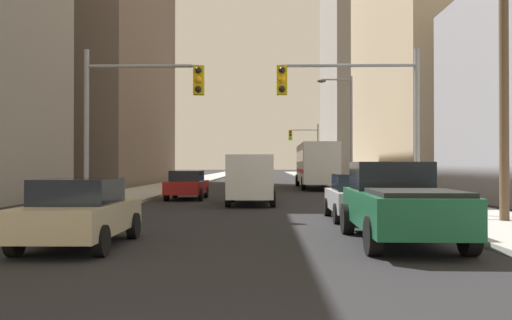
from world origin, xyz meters
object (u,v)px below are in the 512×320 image
cargo_van_white (251,176)px  traffic_signal_near_left (138,103)px  traffic_signal_near_right (355,101)px  city_bus (316,163)px  pickup_truck_green (398,203)px  sedan_navy (255,182)px  sedan_red (187,185)px  sedan_beige (80,212)px  sedan_silver (358,197)px  sedan_blue (258,177)px  traffic_signal_far_right (305,144)px

cargo_van_white → traffic_signal_near_left: (-3.97, -5.55, 2.78)m
traffic_signal_near_left → traffic_signal_near_right: (7.81, 0.00, 0.03)m
city_bus → pickup_truck_green: bearing=-91.6°
cargo_van_white → sedan_navy: (0.03, 8.79, -0.52)m
traffic_signal_near_left → traffic_signal_near_right: same height
pickup_truck_green → sedan_red: pickup_truck_green is taller
sedan_beige → sedan_silver: 9.47m
city_bus → traffic_signal_near_right: (-0.72, -22.68, 2.18)m
sedan_silver → traffic_signal_near_left: bearing=169.4°
city_bus → sedan_blue: bearing=140.5°
sedan_silver → traffic_signal_far_right: size_ratio=0.70×
sedan_beige → traffic_signal_far_right: 45.06m
sedan_beige → cargo_van_white: bearing=75.1°
traffic_signal_near_left → traffic_signal_near_right: size_ratio=1.00×
city_bus → traffic_signal_near_left: size_ratio=1.92×
pickup_truck_green → traffic_signal_near_right: 7.50m
city_bus → sedan_navy: 9.56m
cargo_van_white → sedan_red: (-3.50, 3.71, -0.52)m
sedan_red → traffic_signal_near_right: (7.34, -9.26, 3.33)m
cargo_van_white → sedan_navy: cargo_van_white is taller
cargo_van_white → sedan_blue: (0.03, 20.85, -0.52)m
sedan_red → city_bus: bearing=59.0°
sedan_silver → traffic_signal_near_left: size_ratio=0.70×
cargo_van_white → traffic_signal_near_right: size_ratio=0.87×
sedan_blue → traffic_signal_near_right: bearing=-81.8°
traffic_signal_near_left → traffic_signal_near_right: bearing=0.0°
sedan_navy → city_bus: bearing=61.5°
sedan_silver → traffic_signal_far_right: 38.19m
city_bus → sedan_silver: size_ratio=2.74×
traffic_signal_far_right → traffic_signal_near_right: bearing=-91.5°
traffic_signal_near_left → traffic_signal_near_right: 7.81m
traffic_signal_near_right → traffic_signal_near_left: bearing=-180.0°
traffic_signal_near_right → sedan_navy: bearing=104.9°
city_bus → sedan_blue: size_ratio=2.72×
city_bus → sedan_beige: (-8.06, -30.26, -1.16)m
cargo_van_white → sedan_silver: 7.94m
sedan_silver → traffic_signal_near_right: traffic_signal_near_right is taller
sedan_red → sedan_silver: bearing=-56.0°
pickup_truck_green → traffic_signal_far_right: 43.51m
traffic_signal_near_right → traffic_signal_far_right: same height
cargo_van_white → sedan_beige: 13.60m
city_bus → traffic_signal_far_right: size_ratio=1.92×
sedan_silver → traffic_signal_far_right: (1.06, 38.04, 3.24)m
cargo_van_white → sedan_blue: cargo_van_white is taller
traffic_signal_near_right → traffic_signal_far_right: (0.94, 36.60, -0.10)m
sedan_silver → sedan_red: size_ratio=1.00×
sedan_silver → sedan_navy: bearing=103.1°
traffic_signal_far_right → sedan_red: bearing=-106.8°
city_bus → traffic_signal_near_left: (-8.53, -22.68, 2.14)m
pickup_truck_green → traffic_signal_far_right: bearing=88.6°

